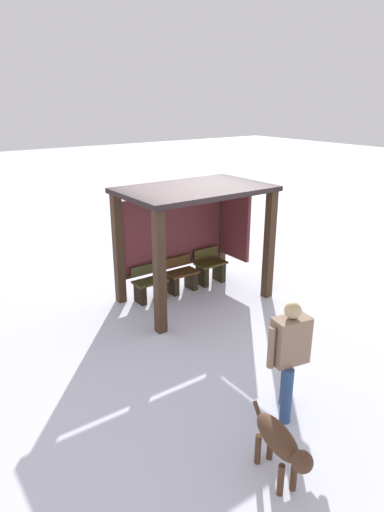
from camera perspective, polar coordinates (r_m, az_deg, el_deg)
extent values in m
plane|color=white|center=(9.12, 0.35, -5.47)|extent=(60.00, 60.00, 0.00)
cube|color=#3C2719|center=(7.45, -4.20, -2.23)|extent=(0.17, 0.17, 2.21)
cube|color=#3C2719|center=(8.96, 9.91, 1.35)|extent=(0.17, 0.17, 2.21)
cube|color=#3C2719|center=(8.71, -9.46, 0.84)|extent=(0.17, 0.17, 2.21)
cube|color=#3C2719|center=(10.04, 3.75, 3.60)|extent=(0.17, 0.17, 2.21)
cube|color=black|center=(8.42, 0.38, 8.56)|extent=(2.83, 1.79, 0.09)
cube|color=maroon|center=(9.25, -2.41, 3.48)|extent=(2.40, 0.08, 1.48)
cube|color=#3C2719|center=(9.49, -2.27, -1.19)|extent=(2.40, 0.06, 0.08)
cube|color=maroon|center=(9.62, 5.64, 4.03)|extent=(0.08, 0.84, 1.48)
cube|color=#423F20|center=(8.93, -5.41, -3.27)|extent=(0.67, 0.38, 0.04)
cube|color=#423F20|center=(9.00, -6.01, -1.75)|extent=(0.64, 0.04, 0.20)
cube|color=black|center=(9.13, -4.09, -4.18)|extent=(0.12, 0.33, 0.39)
cube|color=black|center=(8.91, -6.68, -4.87)|extent=(0.12, 0.33, 0.39)
cube|color=#543519|center=(9.30, -1.32, -2.15)|extent=(0.67, 0.40, 0.04)
cube|color=#543519|center=(9.37, -1.95, -0.67)|extent=(0.64, 0.04, 0.20)
cube|color=black|center=(9.51, -0.13, -3.07)|extent=(0.12, 0.34, 0.40)
cube|color=black|center=(9.27, -2.51, -3.72)|extent=(0.12, 0.34, 0.40)
cube|color=#433F16|center=(9.71, 2.44, -0.94)|extent=(0.67, 0.40, 0.04)
cube|color=#433F16|center=(9.78, 1.82, 0.47)|extent=(0.64, 0.04, 0.20)
cube|color=black|center=(9.94, 3.50, -1.96)|extent=(0.12, 0.34, 0.44)
cube|color=black|center=(9.67, 1.32, -2.56)|extent=(0.12, 0.34, 0.44)
cube|color=#8A6B54|center=(5.66, 12.54, -10.54)|extent=(0.50, 0.34, 0.61)
sphere|color=tan|center=(5.47, 12.86, -6.84)|extent=(0.21, 0.21, 0.21)
cylinder|color=navy|center=(5.89, 12.09, -17.18)|extent=(0.16, 0.16, 0.77)
cylinder|color=navy|center=(6.18, 12.01, -15.25)|extent=(0.16, 0.16, 0.77)
cylinder|color=#8A6B54|center=(5.53, 10.17, -11.51)|extent=(0.10, 0.10, 0.55)
cylinder|color=#8A6B54|center=(5.84, 14.74, -10.11)|extent=(0.10, 0.10, 0.55)
ellipsoid|color=#4C3322|center=(5.10, 10.91, -21.89)|extent=(0.42, 0.76, 0.29)
sphere|color=#4C3322|center=(4.81, 13.99, -24.32)|extent=(0.22, 0.22, 0.22)
cylinder|color=#4C3322|center=(5.34, 8.39, -18.92)|extent=(0.09, 0.17, 0.16)
cylinder|color=#4C3322|center=(5.16, 11.35, -26.42)|extent=(0.07, 0.07, 0.38)
cylinder|color=#4C3322|center=(5.23, 12.97, -25.80)|extent=(0.07, 0.07, 0.38)
cylinder|color=#4C3322|center=(5.43, 8.48, -23.37)|extent=(0.07, 0.07, 0.38)
cylinder|color=#4C3322|center=(5.50, 10.03, -22.85)|extent=(0.07, 0.07, 0.38)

